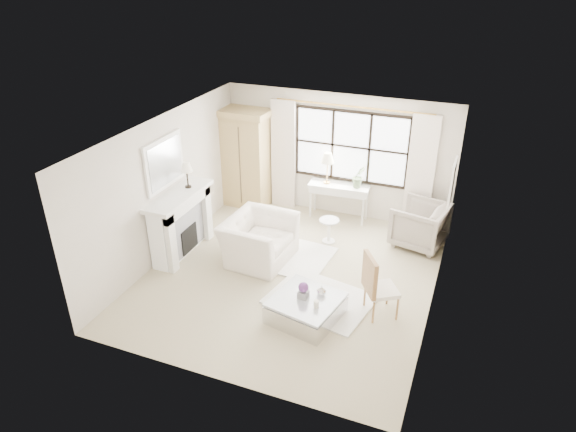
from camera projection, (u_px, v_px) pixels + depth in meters
name	position (u px, v px, depth m)	size (l,w,h in m)	color
floor	(291.00, 275.00, 9.36)	(5.50, 5.50, 0.00)	#C3B591
ceiling	(291.00, 133.00, 8.11)	(5.50, 5.50, 0.00)	white
wall_back	(337.00, 156.00, 11.01)	(5.00, 5.00, 0.00)	silver
wall_front	(212.00, 300.00, 6.47)	(5.00, 5.00, 0.00)	white
wall_left	(166.00, 187.00, 9.55)	(5.50, 5.50, 0.00)	beige
wall_right	(441.00, 236.00, 7.93)	(5.50, 5.50, 0.00)	beige
window_pane	(351.00, 147.00, 10.78)	(2.40, 0.02, 1.50)	white
window_frame	(351.00, 147.00, 10.77)	(2.50, 0.04, 1.50)	black
curtain_rod	(353.00, 107.00, 10.33)	(0.04, 0.04, 3.30)	#C49344
curtain_left	(283.00, 155.00, 11.37)	(0.55, 0.10, 2.47)	silver
curtain_right	(421.00, 174.00, 10.39)	(0.55, 0.10, 2.47)	white
fireplace	(180.00, 222.00, 9.80)	(0.58, 1.66, 1.26)	white
mirror_frame	(164.00, 163.00, 9.31)	(0.05, 1.15, 0.95)	white
mirror_glass	(166.00, 163.00, 9.30)	(0.02, 1.00, 0.80)	silver
art_frame	(452.00, 182.00, 9.25)	(0.04, 0.62, 0.82)	silver
art_canvas	(451.00, 182.00, 9.25)	(0.01, 0.52, 0.72)	beige
mantel_lamp	(186.00, 168.00, 9.58)	(0.22, 0.22, 0.51)	black
armoire	(246.00, 158.00, 11.48)	(1.15, 0.74, 2.24)	tan
console_table	(338.00, 201.00, 11.18)	(1.33, 0.54, 0.80)	silver
console_lamp	(328.00, 159.00, 10.82)	(0.28, 0.28, 0.69)	#AF823C
orchid_plant	(359.00, 176.00, 10.76)	(0.27, 0.22, 0.50)	#637E54
side_table	(329.00, 227.00, 10.28)	(0.40, 0.40, 0.51)	white
rug_left	(281.00, 254.00, 9.98)	(1.88, 1.32, 0.03)	white
rug_right	(320.00, 299.00, 8.69)	(1.66, 1.25, 0.03)	white
club_armchair	(258.00, 240.00, 9.66)	(1.31, 1.14, 0.85)	white
wingback_chair	(419.00, 225.00, 10.14)	(0.95, 0.98, 0.89)	gray
french_chair	(380.00, 298.00, 8.24)	(0.67, 0.67, 1.08)	#B07F49
coffee_table	(306.00, 309.00, 8.20)	(1.18, 1.18, 0.38)	silver
planter_box	(303.00, 294.00, 8.11)	(0.15, 0.15, 0.11)	gray
planter_flowers	(303.00, 287.00, 8.04)	(0.16, 0.16, 0.16)	#63307A
pillar_candle	(316.00, 304.00, 7.88)	(0.08, 0.08, 0.12)	white
coffee_vase	(321.00, 290.00, 8.16)	(0.15, 0.15, 0.16)	white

